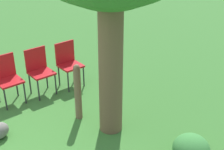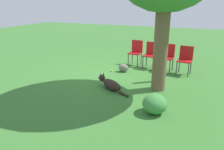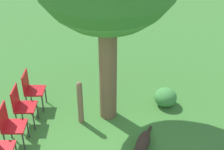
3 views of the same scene
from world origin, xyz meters
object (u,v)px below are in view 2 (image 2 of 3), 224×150
dog (110,84)px  red_chair_3 (185,58)px  red_chair_0 (136,51)px  red_chair_2 (167,55)px  tennis_ball (112,70)px  red_chair_1 (151,53)px  fence_post (158,65)px

dog → red_chair_3: size_ratio=1.23×
red_chair_0 → red_chair_3: bearing=83.4°
red_chair_2 → tennis_ball: (0.87, -1.74, -0.51)m
tennis_ball → red_chair_2: bearing=116.7°
red_chair_1 → red_chair_3: 1.26m
tennis_ball → red_chair_0: bearing=156.5°
red_chair_0 → red_chair_2: same height
fence_post → red_chair_2: (-1.24, 0.07, 0.02)m
red_chair_0 → red_chair_3: 1.90m
tennis_ball → dog: bearing=21.6°
red_chair_2 → red_chair_3: same height
red_chair_1 → red_chair_0: bearing=-96.6°
dog → red_chair_0: (-2.67, -0.09, 0.40)m
dog → red_chair_1: size_ratio=1.23×
red_chair_3 → fence_post: bearing=-25.2°
tennis_ball → red_chair_1: bearing=132.3°
red_chair_3 → red_chair_0: bearing=-96.6°
red_chair_0 → tennis_ball: size_ratio=13.77×
red_chair_3 → tennis_ball: bearing=-66.1°
red_chair_3 → dog: bearing=-31.5°
red_chair_1 → red_chair_2: bearing=83.4°
red_chair_2 → dog: bearing=-18.9°
fence_post → red_chair_0: fence_post is taller
fence_post → red_chair_0: (-1.53, -1.16, 0.02)m
fence_post → red_chair_1: (-1.39, -0.55, 0.02)m
dog → fence_post: 1.61m
fence_post → red_chair_1: size_ratio=1.11×
dog → red_chair_2: red_chair_2 is taller
red_chair_3 → red_chair_1: bearing=-96.6°
dog → red_chair_1: red_chair_1 is taller
red_chair_3 → tennis_ball: size_ratio=13.77×
red_chair_1 → red_chair_3: (0.29, 1.23, 0.00)m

